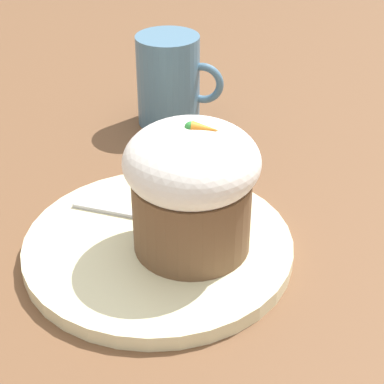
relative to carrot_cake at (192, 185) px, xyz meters
name	(u,v)px	position (x,y,z in m)	size (l,w,h in m)	color
ground_plane	(159,252)	(-0.03, 0.00, -0.07)	(4.00, 4.00, 0.00)	brown
dessert_plate	(158,246)	(-0.03, 0.00, -0.07)	(0.24, 0.24, 0.01)	beige
carrot_cake	(192,185)	(0.00, 0.00, 0.00)	(0.11, 0.11, 0.12)	brown
spoon	(155,217)	(-0.04, 0.03, -0.06)	(0.12, 0.03, 0.01)	#B7B7BC
coffee_cup	(169,80)	(-0.08, 0.25, -0.02)	(0.10, 0.07, 0.11)	teal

